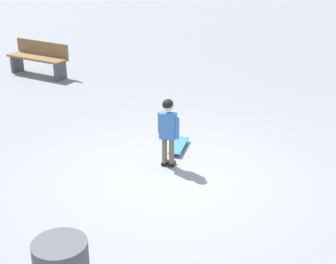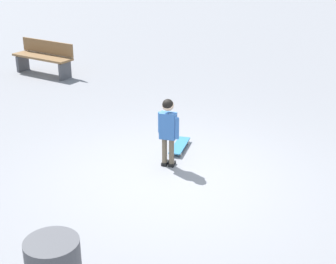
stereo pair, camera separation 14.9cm
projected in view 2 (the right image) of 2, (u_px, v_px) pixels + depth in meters
name	position (u px, v px, depth m)	size (l,w,h in m)	color
ground_plane	(172.00, 178.00, 7.17)	(50.00, 50.00, 0.00)	gray
child_person	(168.00, 125.00, 7.30)	(0.41, 0.26, 1.06)	brown
skateboard	(180.00, 146.00, 8.09)	(0.51, 0.70, 0.07)	teal
street_bench	(44.00, 57.00, 12.04)	(1.66, 0.80, 0.80)	brown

